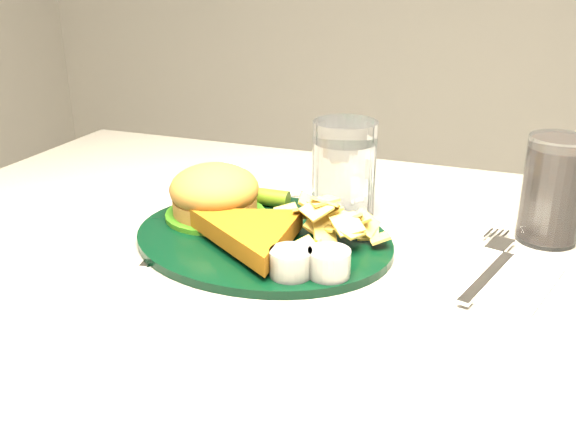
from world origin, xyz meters
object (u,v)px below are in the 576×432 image
(water_glass, at_px, (344,171))
(fork_napkin, at_px, (488,273))
(cola_glass, at_px, (553,190))
(dinner_plate, at_px, (262,215))

(water_glass, distance_m, fork_napkin, 0.23)
(water_glass, relative_size, cola_glass, 1.00)
(cola_glass, xyz_separation_m, fork_napkin, (-0.06, -0.13, -0.06))
(fork_napkin, bearing_deg, dinner_plate, -164.34)
(dinner_plate, height_order, cola_glass, cola_glass)
(fork_napkin, bearing_deg, cola_glass, 81.48)
(cola_glass, distance_m, fork_napkin, 0.15)
(fork_napkin, bearing_deg, water_glass, 165.90)
(water_glass, relative_size, fork_napkin, 0.72)
(cola_glass, bearing_deg, water_glass, -175.71)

